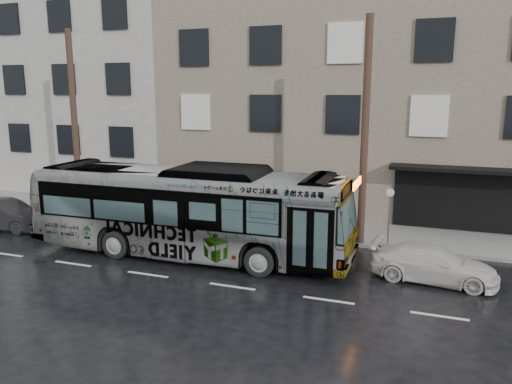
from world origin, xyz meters
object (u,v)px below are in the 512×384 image
(utility_pole_front, at_px, (365,133))
(white_sedan, at_px, (433,264))
(sign_post, at_px, (389,217))
(dark_sedan, at_px, (5,215))
(utility_pole_rear, at_px, (75,125))
(bus, at_px, (188,211))

(utility_pole_front, relative_size, white_sedan, 2.18)
(utility_pole_front, relative_size, sign_post, 3.75)
(utility_pole_front, distance_m, dark_sedan, 16.54)
(utility_pole_rear, xyz_separation_m, bus, (7.88, -3.38, -2.88))
(utility_pole_rear, height_order, white_sedan, utility_pole_rear)
(sign_post, relative_size, bus, 0.19)
(utility_pole_rear, distance_m, bus, 9.05)
(utility_pole_front, xyz_separation_m, utility_pole_rear, (-14.00, 0.00, 0.00))
(bus, height_order, dark_sedan, bus)
(utility_pole_rear, distance_m, sign_post, 15.46)
(white_sedan, xyz_separation_m, dark_sedan, (-18.63, -0.02, 0.09))
(utility_pole_front, xyz_separation_m, dark_sedan, (-15.77, -3.04, -3.96))
(bus, bearing_deg, dark_sedan, 87.24)
(bus, bearing_deg, utility_pole_front, -61.81)
(dark_sedan, bearing_deg, white_sedan, -93.39)
(utility_pole_front, height_order, dark_sedan, utility_pole_front)
(dark_sedan, bearing_deg, bus, -95.51)
(utility_pole_rear, relative_size, white_sedan, 2.18)
(bus, distance_m, white_sedan, 9.06)
(utility_pole_front, distance_m, utility_pole_rear, 14.00)
(sign_post, height_order, dark_sedan, sign_post)
(utility_pole_rear, distance_m, white_sedan, 17.60)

